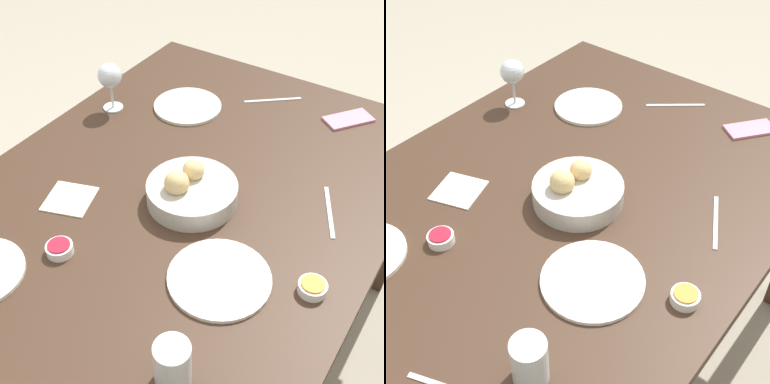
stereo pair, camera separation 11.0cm
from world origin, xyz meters
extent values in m
plane|color=#A89E89|center=(0.00, 0.00, 0.00)|extent=(10.00, 10.00, 0.00)
cube|color=#3D281C|center=(0.00, 0.00, 0.75)|extent=(1.56, 1.05, 0.03)
cube|color=#3D281C|center=(-0.73, -0.48, 0.36)|extent=(0.06, 0.06, 0.73)
cylinder|color=#B2ADA3|center=(-0.04, 0.04, 0.79)|extent=(0.24, 0.24, 0.05)
sphere|color=#DBB775|center=(-0.01, 0.02, 0.84)|extent=(0.06, 0.06, 0.06)
sphere|color=#DBB775|center=(-0.08, 0.03, 0.84)|extent=(0.06, 0.06, 0.06)
cylinder|color=silver|center=(-0.41, -0.21, 0.77)|extent=(0.22, 0.22, 0.01)
cylinder|color=silver|center=(0.15, 0.24, 0.77)|extent=(0.24, 0.24, 0.01)
cylinder|color=silver|center=(0.40, 0.29, 0.82)|extent=(0.07, 0.07, 0.11)
cylinder|color=silver|center=(-0.28, -0.41, 0.77)|extent=(0.06, 0.06, 0.00)
cylinder|color=silver|center=(-0.28, -0.41, 0.81)|extent=(0.01, 0.01, 0.07)
sphere|color=silver|center=(-0.28, -0.41, 0.88)|extent=(0.08, 0.08, 0.08)
cylinder|color=white|center=(0.28, -0.12, 0.78)|extent=(0.06, 0.06, 0.02)
cylinder|color=#A3192D|center=(0.28, -0.12, 0.79)|extent=(0.05, 0.05, 0.00)
cylinder|color=white|center=(0.06, 0.42, 0.78)|extent=(0.06, 0.06, 0.02)
cylinder|color=#C67F28|center=(0.06, 0.42, 0.79)|extent=(0.05, 0.05, 0.00)
cube|color=#B7B7BC|center=(-0.20, 0.36, 0.77)|extent=(0.18, 0.10, 0.00)
cube|color=#B7B7BC|center=(-0.60, 0.00, 0.77)|extent=(0.13, 0.15, 0.00)
cube|color=silver|center=(0.13, -0.23, 0.77)|extent=(0.15, 0.15, 0.00)
cube|color=pink|center=(-0.62, 0.25, 0.77)|extent=(0.16, 0.15, 0.01)
camera|label=1|loc=(0.82, 0.60, 1.70)|focal=50.00mm
camera|label=2|loc=(0.76, 0.69, 1.70)|focal=50.00mm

